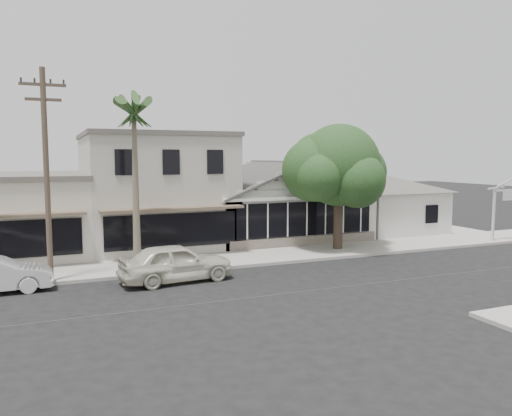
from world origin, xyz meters
name	(u,v)px	position (x,y,z in m)	size (l,w,h in m)	color
ground	(297,292)	(0.00, 0.00, 0.00)	(140.00, 140.00, 0.00)	black
sidewalk_north	(74,272)	(-8.00, 6.75, 0.07)	(90.00, 3.50, 0.15)	#9E9991
corner_shop	(277,199)	(5.00, 12.47, 2.62)	(10.40, 8.60, 5.10)	silver
side_cottage	(388,212)	(13.20, 11.50, 1.50)	(6.00, 6.00, 3.00)	silver
row_building_near	(153,191)	(-3.00, 13.50, 3.25)	(8.00, 10.00, 6.50)	#BCB6A9
utility_pole	(46,171)	(-9.00, 5.20, 4.79)	(1.80, 0.24, 9.00)	brown
car_0	(176,263)	(-3.99, 3.59, 0.83)	(1.96, 4.87, 1.66)	beige
shade_tree	(336,168)	(6.15, 7.12, 4.75)	(6.50, 5.88, 7.22)	#423428
palm_east	(134,112)	(-5.20, 6.31, 7.40)	(2.66, 2.66, 8.61)	#726651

